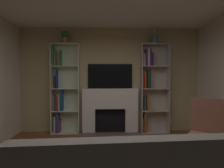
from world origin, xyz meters
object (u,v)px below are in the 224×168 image
bookshelf_right (151,87)px  potted_plant (65,36)px  tv (110,76)px  vase_with_flowers (155,39)px  fireplace (110,109)px  armchair (208,133)px  bookshelf_left (62,91)px

bookshelf_right → potted_plant: 2.55m
tv → vase_with_flowers: bearing=-5.9°
fireplace → vase_with_flowers: bearing=-1.5°
fireplace → armchair: fireplace is taller
fireplace → tv: size_ratio=1.31×
fireplace → vase_with_flowers: size_ratio=3.82×
potted_plant → armchair: (2.69, -1.83, -1.95)m
potted_plant → fireplace: bearing=1.6°
vase_with_flowers → fireplace: bearing=178.5°
vase_with_flowers → bookshelf_right: bearing=156.6°
bookshelf_left → bookshelf_right: size_ratio=1.00×
tv → vase_with_flowers: size_ratio=2.91×
bookshelf_left → bookshelf_right: same height
tv → potted_plant: size_ratio=3.57×
tv → bookshelf_left: bookshelf_left is taller
fireplace → armchair: size_ratio=1.42×
bookshelf_left → vase_with_flowers: vase_with_flowers is taller
bookshelf_right → vase_with_flowers: vase_with_flowers is taller
fireplace → armchair: bearing=-50.4°
fireplace → tv: bearing=90.0°
potted_plant → vase_with_flowers: size_ratio=0.81×
fireplace → potted_plant: bearing=-178.4°
fireplace → bookshelf_left: 1.33m
fireplace → potted_plant: 2.19m
fireplace → bookshelf_left: size_ratio=0.66×
bookshelf_left → armchair: bookshelf_left is taller
potted_plant → vase_with_flowers: bearing=0.0°
bookshelf_right → potted_plant: size_ratio=7.08×
bookshelf_left → potted_plant: 1.39m
armchair → bookshelf_left: bearing=145.8°
tv → potted_plant: potted_plant is taller
bookshelf_right → vase_with_flowers: size_ratio=5.77×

